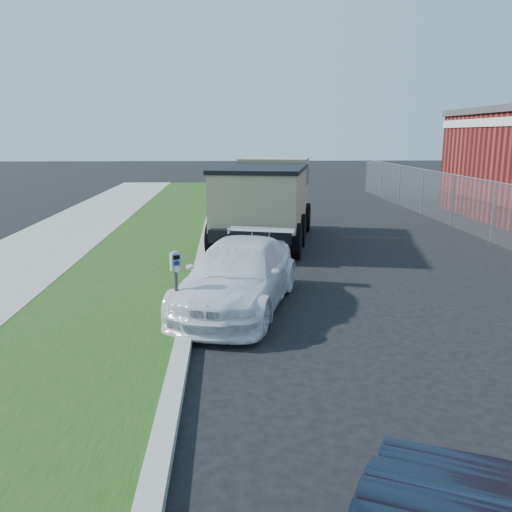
{
  "coord_description": "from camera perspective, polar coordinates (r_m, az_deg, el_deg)",
  "views": [
    {
      "loc": [
        -1.9,
        -8.62,
        3.16
      ],
      "look_at": [
        -1.4,
        1.0,
        1.0
      ],
      "focal_mm": 38.0,
      "sensor_mm": 36.0,
      "label": 1
    }
  ],
  "objects": [
    {
      "name": "chainlink_fence",
      "position": [
        17.61,
        23.81,
        5.38
      ],
      "size": [
        0.06,
        30.06,
        30.0
      ],
      "color": "slate",
      "rests_on": "ground"
    },
    {
      "name": "dump_truck",
      "position": [
        16.49,
        1.13,
        6.33
      ],
      "size": [
        3.48,
        6.45,
        2.4
      ],
      "rotation": [
        0.0,
        0.0,
        -0.2
      ],
      "color": "black",
      "rests_on": "ground"
    },
    {
      "name": "white_wagon",
      "position": [
        10.07,
        -1.88,
        -2.01
      ],
      "size": [
        2.81,
        4.53,
        1.23
      ],
      "primitive_type": "imported",
      "rotation": [
        0.0,
        0.0,
        -0.28
      ],
      "color": "white",
      "rests_on": "ground"
    },
    {
      "name": "ground",
      "position": [
        9.37,
        8.97,
        -7.22
      ],
      "size": [
        120.0,
        120.0,
        0.0
      ],
      "primitive_type": "plane",
      "color": "black",
      "rests_on": "ground"
    },
    {
      "name": "parking_meter",
      "position": [
        8.82,
        -8.44,
        -1.63
      ],
      "size": [
        0.2,
        0.17,
        1.23
      ],
      "rotation": [
        0.0,
        0.0,
        0.42
      ],
      "color": "#3F4247",
      "rests_on": "ground"
    },
    {
      "name": "streetside",
      "position": [
        11.65,
        -21.25,
        -3.64
      ],
      "size": [
        6.12,
        50.0,
        0.15
      ],
      "color": "gray",
      "rests_on": "ground"
    }
  ]
}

